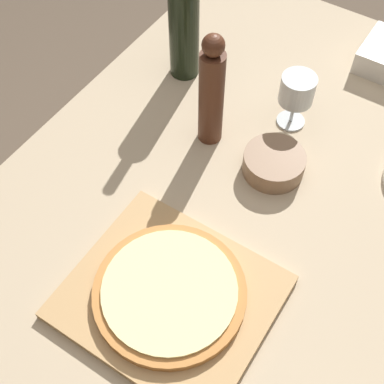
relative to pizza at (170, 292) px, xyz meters
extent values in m
plane|color=brown|center=(0.01, 0.25, -0.75)|extent=(12.00, 12.00, 0.00)
cube|color=tan|center=(0.01, 0.25, -0.04)|extent=(0.99, 1.46, 0.03)
cylinder|color=brown|center=(-0.43, 0.92, -0.41)|extent=(0.06, 0.06, 0.69)
cube|color=tan|center=(0.00, 0.00, -0.02)|extent=(0.36, 0.32, 0.02)
cylinder|color=#BC7A3D|center=(0.00, 0.00, 0.00)|extent=(0.28, 0.28, 0.02)
cylinder|color=beige|center=(0.00, 0.00, 0.01)|extent=(0.25, 0.25, 0.01)
cylinder|color=black|center=(-0.31, 0.53, 0.10)|extent=(0.07, 0.07, 0.25)
cylinder|color=#4C2819|center=(-0.15, 0.38, 0.09)|extent=(0.05, 0.05, 0.23)
sphere|color=#4C2819|center=(-0.15, 0.38, 0.23)|extent=(0.05, 0.05, 0.05)
cylinder|color=silver|center=(-0.01, 0.52, -0.03)|extent=(0.07, 0.07, 0.00)
cylinder|color=silver|center=(-0.01, 0.52, 0.01)|extent=(0.01, 0.01, 0.06)
cylinder|color=silver|center=(-0.01, 0.52, 0.07)|extent=(0.08, 0.08, 0.07)
cylinder|color=#84664C|center=(0.02, 0.37, -0.01)|extent=(0.13, 0.13, 0.05)
camera|label=1|loc=(0.26, -0.32, 0.89)|focal=50.00mm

